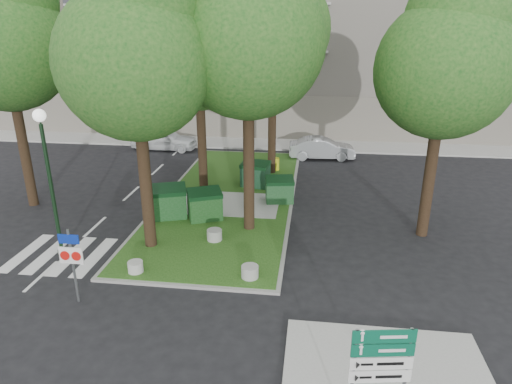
% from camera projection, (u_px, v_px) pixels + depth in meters
% --- Properties ---
extents(ground, '(120.00, 120.00, 0.00)m').
position_uv_depth(ground, '(169.00, 285.00, 14.95)').
color(ground, black).
rests_on(ground, ground).
extents(median_island, '(6.00, 16.00, 0.12)m').
position_uv_depth(median_island, '(229.00, 197.00, 22.30)').
color(median_island, '#194513').
rests_on(median_island, ground).
extents(median_kerb, '(6.30, 16.30, 0.10)m').
position_uv_depth(median_kerb, '(229.00, 197.00, 22.30)').
color(median_kerb, gray).
rests_on(median_kerb, ground).
extents(sidewalk_corner, '(5.00, 4.00, 0.12)m').
position_uv_depth(sidewalk_corner, '(388.00, 381.00, 10.90)').
color(sidewalk_corner, '#999993').
rests_on(sidewalk_corner, ground).
extents(building_sidewalk, '(42.00, 3.00, 0.12)m').
position_uv_depth(building_sidewalk, '(249.00, 143.00, 32.11)').
color(building_sidewalk, '#999993').
rests_on(building_sidewalk, ground).
extents(zebra_crossing, '(5.00, 3.00, 0.01)m').
position_uv_depth(zebra_crossing, '(83.00, 256.00, 16.79)').
color(zebra_crossing, silver).
rests_on(zebra_crossing, ground).
extents(apartment_building, '(41.00, 12.00, 16.00)m').
position_uv_depth(apartment_building, '(262.00, 23.00, 36.29)').
color(apartment_building, '#C3B092').
rests_on(apartment_building, ground).
extents(tree_median_near_left, '(5.20, 5.20, 10.53)m').
position_uv_depth(tree_median_near_left, '(137.00, 47.00, 14.93)').
color(tree_median_near_left, black).
rests_on(tree_median_near_left, ground).
extents(tree_median_near_right, '(5.60, 5.60, 11.46)m').
position_uv_depth(tree_median_near_right, '(251.00, 25.00, 16.13)').
color(tree_median_near_right, black).
rests_on(tree_median_near_right, ground).
extents(tree_median_mid, '(4.80, 4.80, 9.99)m').
position_uv_depth(tree_median_mid, '(200.00, 48.00, 21.02)').
color(tree_median_mid, black).
rests_on(tree_median_mid, ground).
extents(tree_median_far, '(5.80, 5.80, 11.93)m').
position_uv_depth(tree_median_far, '(275.00, 17.00, 22.96)').
color(tree_median_far, black).
rests_on(tree_median_far, ground).
extents(tree_street_left, '(5.40, 5.40, 11.00)m').
position_uv_depth(tree_street_left, '(5.00, 33.00, 18.90)').
color(tree_street_left, black).
rests_on(tree_street_left, ground).
extents(tree_street_right, '(5.00, 5.00, 10.06)m').
position_uv_depth(tree_street_right, '(449.00, 56.00, 16.11)').
color(tree_street_right, black).
rests_on(tree_street_right, ground).
extents(dumpster_a, '(1.78, 1.50, 1.41)m').
position_uv_depth(dumpster_a, '(169.00, 202.00, 19.69)').
color(dumpster_a, '#113E15').
rests_on(dumpster_a, median_island).
extents(dumpster_b, '(1.70, 1.48, 1.33)m').
position_uv_depth(dumpster_b, '(205.00, 205.00, 19.50)').
color(dumpster_b, '#113B11').
rests_on(dumpster_b, median_island).
extents(dumpster_c, '(1.58, 1.25, 1.31)m').
position_uv_depth(dumpster_c, '(255.00, 174.00, 23.43)').
color(dumpster_c, '#0F341C').
rests_on(dumpster_c, median_island).
extents(dumpster_d, '(1.44, 1.13, 1.21)m').
position_uv_depth(dumpster_d, '(280.00, 190.00, 21.38)').
color(dumpster_d, '#133F1A').
rests_on(dumpster_d, median_island).
extents(bollard_left, '(0.52, 0.52, 0.37)m').
position_uv_depth(bollard_left, '(135.00, 267.00, 15.47)').
color(bollard_left, '#AEAEA9').
rests_on(bollard_left, median_island).
extents(bollard_right, '(0.58, 0.58, 0.41)m').
position_uv_depth(bollard_right, '(250.00, 272.00, 15.13)').
color(bollard_right, '#999994').
rests_on(bollard_right, median_island).
extents(bollard_mid, '(0.59, 0.59, 0.42)m').
position_uv_depth(bollard_mid, '(214.00, 235.00, 17.72)').
color(bollard_mid, gray).
rests_on(bollard_mid, median_island).
extents(litter_bin, '(0.41, 0.41, 0.71)m').
position_uv_depth(litter_bin, '(276.00, 164.00, 26.03)').
color(litter_bin, '#C1CB17').
rests_on(litter_bin, median_island).
extents(street_lamp, '(0.43, 0.43, 5.41)m').
position_uv_depth(street_lamp, '(48.00, 167.00, 15.74)').
color(street_lamp, black).
rests_on(street_lamp, ground).
extents(traffic_sign_pole, '(0.73, 0.08, 2.44)m').
position_uv_depth(traffic_sign_pole, '(72.00, 256.00, 13.54)').
color(traffic_sign_pole, slate).
rests_on(traffic_sign_pole, ground).
extents(directional_sign, '(1.24, 0.26, 2.50)m').
position_uv_depth(directional_sign, '(381.00, 365.00, 8.96)').
color(directional_sign, slate).
rests_on(directional_sign, sidewalk_corner).
extents(car_white, '(4.36, 1.77, 1.48)m').
position_uv_depth(car_white, '(164.00, 139.00, 30.54)').
color(car_white, silver).
rests_on(car_white, ground).
extents(car_silver, '(4.16, 1.69, 1.34)m').
position_uv_depth(car_silver, '(322.00, 148.00, 28.51)').
color(car_silver, '#A3A7AB').
rests_on(car_silver, ground).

